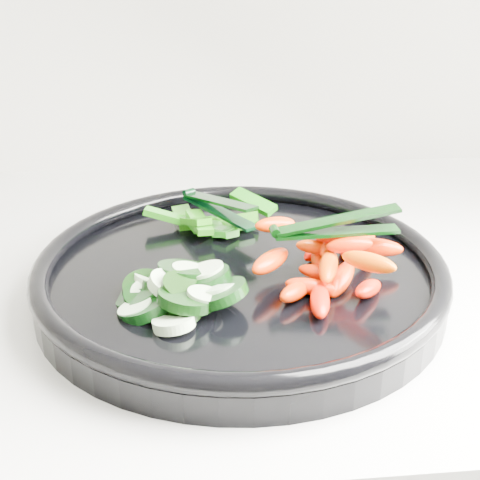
{
  "coord_description": "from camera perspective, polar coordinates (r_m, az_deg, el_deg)",
  "views": [
    {
      "loc": [
        -0.23,
        1.09,
        1.24
      ],
      "look_at": [
        -0.18,
        1.63,
        0.99
      ],
      "focal_mm": 50.0,
      "sensor_mm": 36.0,
      "label": 1
    }
  ],
  "objects": [
    {
      "name": "tong_carrot",
      "position": [
        0.58,
        7.94,
        1.15
      ],
      "size": [
        0.11,
        0.02,
        0.02
      ],
      "color": "black",
      "rests_on": "carrot_pile"
    },
    {
      "name": "veggie_tray",
      "position": [
        0.61,
        0.0,
        -2.94
      ],
      "size": [
        0.47,
        0.47,
        0.04
      ],
      "color": "black",
      "rests_on": "counter"
    },
    {
      "name": "cucumber_pile",
      "position": [
        0.56,
        -5.68,
        -4.31
      ],
      "size": [
        0.12,
        0.12,
        0.04
      ],
      "color": "black",
      "rests_on": "veggie_tray"
    },
    {
      "name": "carrot_pile",
      "position": [
        0.59,
        7.54,
        -1.81
      ],
      "size": [
        0.15,
        0.14,
        0.05
      ],
      "color": "red",
      "rests_on": "veggie_tray"
    },
    {
      "name": "pepper_pile",
      "position": [
        0.69,
        -2.3,
        1.62
      ],
      "size": [
        0.14,
        0.1,
        0.03
      ],
      "color": "#1A6A0A",
      "rests_on": "veggie_tray"
    },
    {
      "name": "tong_pepper",
      "position": [
        0.69,
        -1.98,
        2.97
      ],
      "size": [
        0.07,
        0.1,
        0.02
      ],
      "color": "black",
      "rests_on": "pepper_pile"
    }
  ]
}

